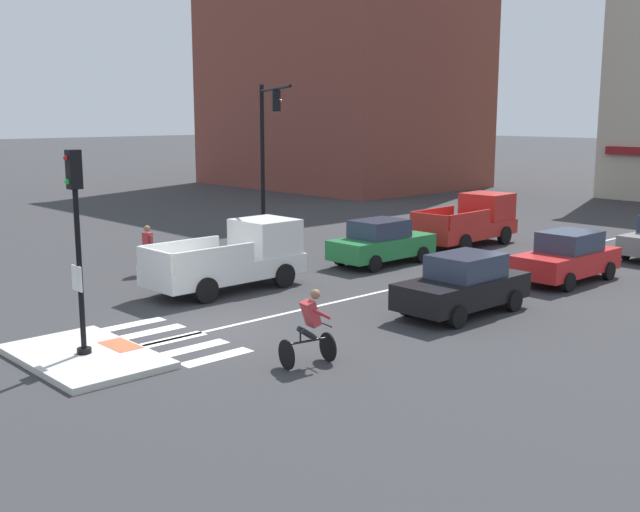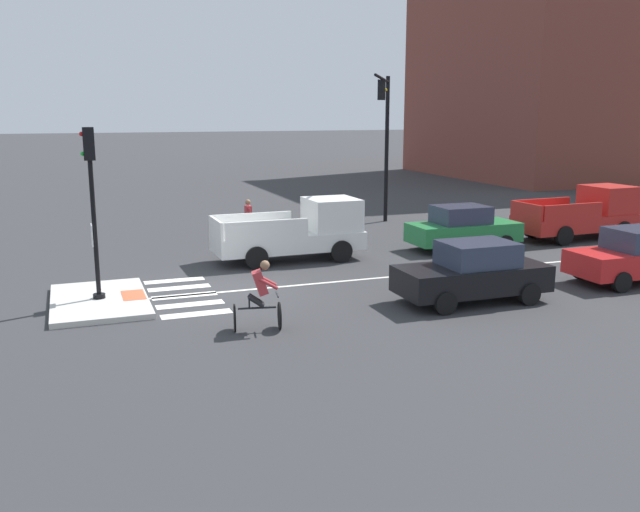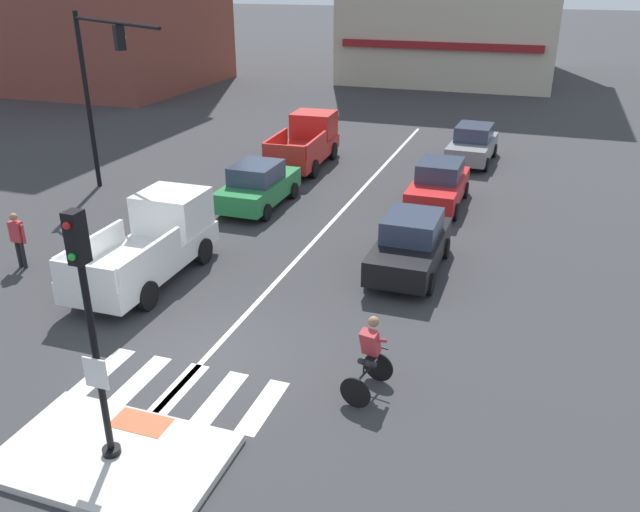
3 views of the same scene
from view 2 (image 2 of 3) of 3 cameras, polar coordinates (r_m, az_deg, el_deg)
The scene contains 19 objects.
ground_plane at distance 19.85m, azimuth -7.69°, elevation -2.96°, with size 300.00×300.00×0.00m, color #333335.
traffic_island at distance 19.42m, azimuth -17.77°, elevation -3.55°, with size 3.98×2.47×0.15m, color beige.
tactile_pad_front at distance 19.44m, azimuth -15.17°, elevation -3.13°, with size 1.10×0.60×0.01m, color #DB5B38.
signal_pole at distance 18.89m, azimuth -18.33°, elevation 4.64°, with size 0.44×0.38×4.51m.
crosswalk_stripe_a at distance 21.43m, azimuth -11.95°, elevation -1.99°, with size 0.44×1.80×0.01m, color silver.
crosswalk_stripe_b at distance 20.53m, azimuth -11.57°, elevation -2.59°, with size 0.44×1.80×0.01m, color silver.
crosswalk_stripe_c at distance 19.63m, azimuth -11.14°, elevation -3.24°, with size 0.44×1.80×0.01m, color silver.
crosswalk_stripe_d at distance 18.74m, azimuth -10.68°, elevation -3.95°, with size 0.44×1.80×0.01m, color silver.
crosswalk_stripe_e at distance 17.85m, azimuth -10.17°, elevation -4.74°, with size 0.44×1.80×0.01m, color silver.
lane_centre_line at distance 24.00m, azimuth 16.27°, elevation -0.72°, with size 0.14×28.00×0.01m, color silver.
traffic_light_mast at distance 30.69m, azimuth 5.39°, elevation 10.67°, with size 5.54×3.25×6.58m.
building_corner_left at distance 57.69m, azimuth 18.02°, elevation 17.23°, with size 18.87×14.46×21.83m.
car_black_eastbound_mid at distance 18.95m, azimuth 12.55°, elevation -1.33°, with size 1.86×4.11×1.64m.
car_green_westbound_far at distance 26.05m, azimuth 11.73°, elevation 2.29°, with size 1.86×4.11×1.64m.
car_red_eastbound_far at distance 22.73m, azimuth 24.77°, elevation 0.03°, with size 1.86×4.11×1.64m.
pickup_truck_white_westbound_near at distance 23.77m, azimuth -1.54°, elevation 2.03°, with size 2.10×5.12×2.08m.
pickup_truck_red_westbound_distant at distance 29.78m, azimuth 21.11°, elevation 3.25°, with size 2.24×5.18×2.08m.
cyclist at distance 16.13m, azimuth -5.02°, elevation -3.19°, with size 0.86×1.20×1.68m.
pedestrian_at_curb_left at distance 27.21m, azimuth -5.95°, elevation 3.24°, with size 0.55×0.23×1.67m.
Camera 2 is at (18.75, -4.06, 5.07)m, focal length 38.70 mm.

